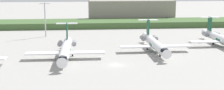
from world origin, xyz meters
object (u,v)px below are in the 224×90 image
(regional_jet_third, at_px, (154,43))
(regional_jet_fourth, at_px, (221,39))
(regional_jet_second, at_px, (66,49))
(antenna_mast, at_px, (45,16))

(regional_jet_third, bearing_deg, regional_jet_fourth, 13.62)
(regional_jet_second, relative_size, regional_jet_third, 1.00)
(regional_jet_third, relative_size, antenna_mast, 1.51)
(regional_jet_third, height_order, regional_jet_fourth, same)
(antenna_mast, bearing_deg, regional_jet_second, -74.77)
(regional_jet_second, relative_size, regional_jet_fourth, 1.00)
(regional_jet_second, bearing_deg, regional_jet_fourth, 13.74)
(antenna_mast, bearing_deg, regional_jet_third, -38.58)
(regional_jet_second, height_order, regional_jet_fourth, same)
(regional_jet_second, bearing_deg, antenna_mast, 105.23)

